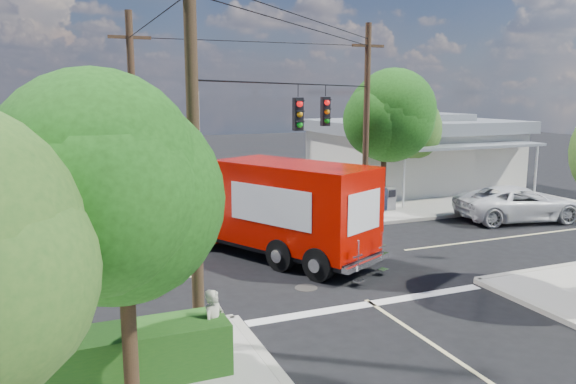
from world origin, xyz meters
TOP-DOWN VIEW (x-y plane):
  - ground at (0.00, 0.00)m, footprint 120.00×120.00m
  - sidewalk_ne at (10.88, 10.88)m, footprint 14.12×14.12m
  - road_markings at (0.00, -1.47)m, footprint 32.00×32.00m
  - building_ne at (12.50, 11.97)m, footprint 11.80×10.20m
  - radio_tower at (0.50, 20.00)m, footprint 0.80×0.80m
  - tree_sw_front at (-6.99, -7.54)m, footprint 3.88×3.78m
  - tree_ne_front at (7.21, 6.76)m, footprint 4.21×4.14m
  - tree_ne_back at (9.81, 8.96)m, footprint 3.77×3.66m
  - palm_nw_front at (-7.50, 7.50)m, footprint 3.01×3.08m
  - palm_nw_back at (-9.50, 9.00)m, footprint 3.01×3.08m
  - utility_poles at (-1.58, 1.60)m, footprint 12.00×10.68m
  - picket_fence at (-7.80, -5.60)m, footprint 5.94×0.06m
  - hedge_sw at (-8.00, -6.40)m, footprint 6.20×1.20m
  - vending_boxes at (6.50, 6.20)m, footprint 1.90×0.50m
  - delivery_truck at (-0.79, 1.03)m, footprint 5.78×8.29m
  - parked_car at (11.80, 2.28)m, footprint 6.26×3.79m
  - pedestrian at (-5.14, -6.40)m, footprint 0.73×0.70m

SIDE VIEW (x-z plane):
  - ground at x=0.00m, z-range 0.00..0.00m
  - road_markings at x=0.00m, z-range 0.00..0.01m
  - sidewalk_ne at x=10.88m, z-range 0.00..0.14m
  - picket_fence at x=-7.80m, z-range 0.18..1.18m
  - hedge_sw at x=-8.00m, z-range 0.14..1.24m
  - vending_boxes at x=6.50m, z-range 0.14..1.24m
  - parked_car at x=11.80m, z-range 0.00..1.62m
  - pedestrian at x=-5.14m, z-range 0.14..1.83m
  - delivery_truck at x=-0.79m, z-range 0.03..3.54m
  - building_ne at x=12.50m, z-range 0.07..4.57m
  - tree_ne_back at x=9.81m, z-range 1.27..7.10m
  - tree_sw_front at x=-6.99m, z-range 1.32..7.35m
  - palm_nw_back at x=-9.50m, z-range 2.08..7.27m
  - utility_poles at x=-1.58m, z-range 0.17..9.17m
  - tree_ne_front at x=7.21m, z-range 1.44..8.09m
  - palm_nw_front at x=-7.50m, z-range 2.25..7.84m
  - radio_tower at x=0.50m, z-range -2.86..14.14m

